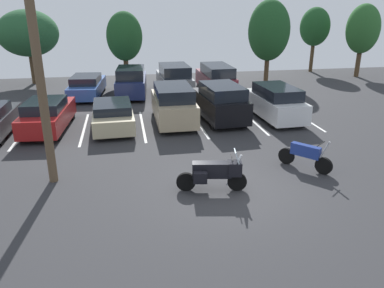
{
  "coord_description": "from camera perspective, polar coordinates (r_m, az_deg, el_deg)",
  "views": [
    {
      "loc": [
        -3.18,
        -11.02,
        5.87
      ],
      "look_at": [
        -0.88,
        1.79,
        1.03
      ],
      "focal_mm": 35.98,
      "sensor_mm": 36.0,
      "label": 1
    }
  ],
  "objects": [
    {
      "name": "utility_pole",
      "position": [
        13.13,
        -21.96,
        11.59
      ],
      "size": [
        0.39,
        1.8,
        8.12
      ],
      "color": "brown",
      "rests_on": "ground"
    },
    {
      "name": "car_champagne",
      "position": [
        19.34,
        -11.66,
        4.37
      ],
      "size": [
        2.05,
        4.76,
        1.32
      ],
      "color": "#C1B289",
      "rests_on": "ground"
    },
    {
      "name": "tree_right",
      "position": [
        29.82,
        -9.99,
        15.41
      ],
      "size": [
        2.63,
        2.63,
        5.22
      ],
      "color": "#4C3823",
      "rests_on": "ground"
    },
    {
      "name": "ground",
      "position": [
        12.91,
        5.29,
        -6.99
      ],
      "size": [
        44.0,
        44.0,
        0.1
      ],
      "primitive_type": "cube",
      "color": "#2D2D30"
    },
    {
      "name": "car_tan",
      "position": [
        19.61,
        -2.76,
        5.89
      ],
      "size": [
        1.89,
        4.45,
        1.92
      ],
      "color": "tan",
      "rests_on": "ground"
    },
    {
      "name": "car_black",
      "position": [
        20.03,
        4.25,
        6.17
      ],
      "size": [
        2.21,
        4.38,
        1.93
      ],
      "color": "black",
      "rests_on": "ground"
    },
    {
      "name": "motorcycle_touring",
      "position": [
        12.54,
        3.36,
        -4.18
      ],
      "size": [
        2.3,
        0.95,
        1.42
      ],
      "color": "black",
      "rests_on": "ground"
    },
    {
      "name": "car_far_grey",
      "position": [
        26.17,
        -2.63,
        9.54
      ],
      "size": [
        2.03,
        4.65,
        1.94
      ],
      "color": "slate",
      "rests_on": "ground"
    },
    {
      "name": "tree_far_right",
      "position": [
        34.7,
        24.01,
        15.29
      ],
      "size": [
        2.6,
        2.6,
        5.73
      ],
      "color": "#4C3823",
      "rests_on": "ground"
    },
    {
      "name": "tree_far_left",
      "position": [
        31.49,
        -23.15,
        14.85
      ],
      "size": [
        4.34,
        4.34,
        5.36
      ],
      "color": "#4C3823",
      "rests_on": "ground"
    },
    {
      "name": "motorcycle_second",
      "position": [
        14.78,
        16.48,
        -1.59
      ],
      "size": [
        1.43,
        1.7,
        1.28
      ],
      "color": "black",
      "rests_on": "ground"
    },
    {
      "name": "car_red",
      "position": [
        19.73,
        -20.63,
        4.07
      ],
      "size": [
        2.13,
        4.79,
        1.54
      ],
      "color": "maroon",
      "rests_on": "ground"
    },
    {
      "name": "car_white",
      "position": [
        20.8,
        12.27,
        6.05
      ],
      "size": [
        2.0,
        4.58,
        1.76
      ],
      "color": "white",
      "rests_on": "ground"
    },
    {
      "name": "tree_center",
      "position": [
        35.95,
        17.76,
        16.19
      ],
      "size": [
        2.52,
        2.52,
        5.44
      ],
      "color": "#4C3823",
      "rests_on": "ground"
    },
    {
      "name": "car_far_blue",
      "position": [
        26.18,
        -15.28,
        8.3
      ],
      "size": [
        2.24,
        5.02,
        1.42
      ],
      "color": "#2D519E",
      "rests_on": "ground"
    },
    {
      "name": "parking_stripes",
      "position": [
        19.5,
        -7.32,
        2.73
      ],
      "size": [
        17.26,
        5.17,
        0.01
      ],
      "color": "silver",
      "rests_on": "ground"
    },
    {
      "name": "car_far_navy",
      "position": [
        25.7,
        -8.97,
        9.08
      ],
      "size": [
        2.2,
        4.65,
        1.91
      ],
      "color": "navy",
      "rests_on": "ground"
    },
    {
      "name": "tree_center_left",
      "position": [
        30.4,
        11.35,
        16.15
      ],
      "size": [
        3.1,
        3.1,
        6.04
      ],
      "color": "#4C3823",
      "rests_on": "ground"
    },
    {
      "name": "car_far_maroon",
      "position": [
        26.68,
        3.55,
        9.73
      ],
      "size": [
        1.86,
        4.91,
        1.87
      ],
      "color": "maroon",
      "rests_on": "ground"
    }
  ]
}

